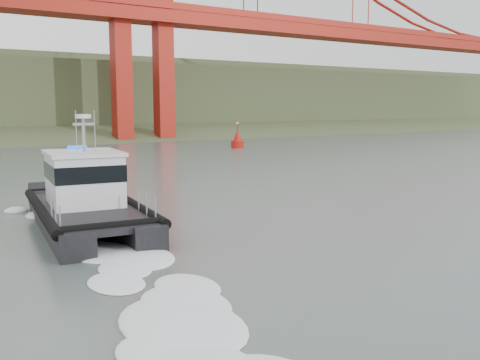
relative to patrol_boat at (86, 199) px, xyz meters
name	(u,v)px	position (x,y,z in m)	size (l,w,h in m)	color
ground	(344,257)	(7.48, -11.31, -1.53)	(400.00, 400.00, 0.00)	#46534E
patrol_boat	(86,199)	(0.00, 0.00, 0.00)	(5.84, 12.95, 6.09)	black
nav_buoy	(237,141)	(35.18, 41.10, -0.44)	(1.99, 1.99, 4.14)	#B1130C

